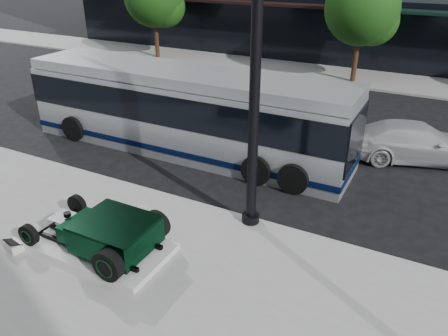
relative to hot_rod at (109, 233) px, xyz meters
The scene contains 9 objects.
ground 5.07m from the hot_rod, 83.08° to the left, with size 120.00×120.00×0.00m, color black.
sidewalk_far 19.00m from the hot_rod, 88.18° to the left, with size 70.00×4.00×0.12m, color gray.
street_trees 18.40m from the hot_rod, 84.46° to the left, with size 29.80×3.80×5.70m.
display_plinth 0.60m from the hot_rod, behind, with size 3.40×1.80×0.15m, color silver.
hot_rod is the anchor object (origin of this frame).
info_plaque 2.39m from the hot_rod, 154.93° to the right, with size 0.45×0.37×0.31m.
lamppost 4.96m from the hot_rod, 49.31° to the left, with size 0.47×0.47×8.51m.
transit_bus 6.53m from the hot_rod, 106.15° to the left, with size 12.12×2.88×2.92m.
white_sedan 10.77m from the hot_rod, 57.71° to the left, with size 1.85×4.54×1.32m, color silver.
Camera 1 is at (5.65, -11.17, 6.59)m, focal length 35.00 mm.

